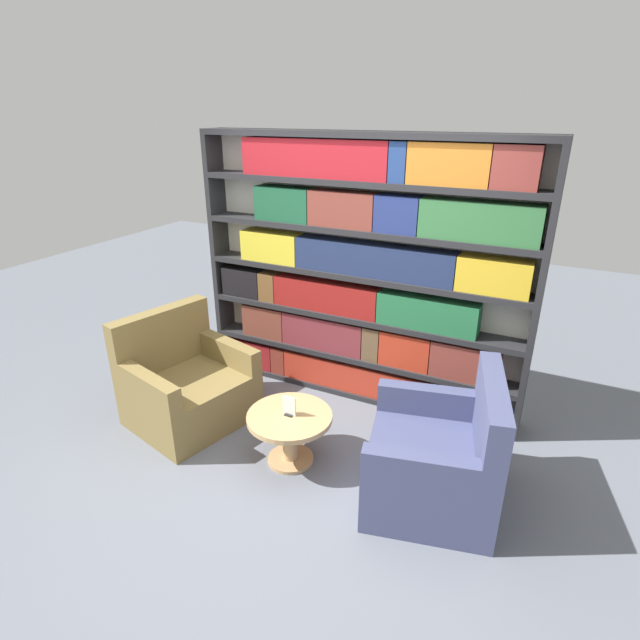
{
  "coord_description": "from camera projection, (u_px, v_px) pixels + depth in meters",
  "views": [
    {
      "loc": [
        1.58,
        -2.49,
        2.56
      ],
      "look_at": [
        -0.05,
        0.79,
        1.01
      ],
      "focal_mm": 28.0,
      "sensor_mm": 36.0,
      "label": 1
    }
  ],
  "objects": [
    {
      "name": "bookshelf",
      "position": [
        362.0,
        277.0,
        4.43
      ],
      "size": [
        3.03,
        0.3,
        2.39
      ],
      "color": "silver",
      "rests_on": "ground_plane"
    },
    {
      "name": "table_sign",
      "position": [
        289.0,
        407.0,
        3.74
      ],
      "size": [
        0.11,
        0.06,
        0.16
      ],
      "color": "black",
      "rests_on": "coffee_table"
    },
    {
      "name": "armchair_left",
      "position": [
        187.0,
        386.0,
        4.37
      ],
      "size": [
        1.05,
        1.12,
        0.96
      ],
      "rotation": [
        0.0,
        0.0,
        1.32
      ],
      "color": "olive",
      "rests_on": "ground_plane"
    },
    {
      "name": "armchair_right",
      "position": [
        437.0,
        460.0,
        3.46
      ],
      "size": [
        1.04,
        1.1,
        0.96
      ],
      "rotation": [
        0.0,
        0.0,
        -1.34
      ],
      "color": "#42476B",
      "rests_on": "ground_plane"
    },
    {
      "name": "coffee_table",
      "position": [
        290.0,
        428.0,
        3.82
      ],
      "size": [
        0.65,
        0.65,
        0.42
      ],
      "color": "tan",
      "rests_on": "ground_plane"
    },
    {
      "name": "ground_plane",
      "position": [
        279.0,
        483.0,
        3.7
      ],
      "size": [
        14.0,
        14.0,
        0.0
      ],
      "primitive_type": "plane",
      "color": "slate"
    }
  ]
}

